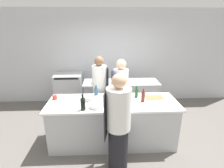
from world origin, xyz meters
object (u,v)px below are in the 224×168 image
Objects in this scene: chef_at_stove at (100,91)px; bowl_mixing_large at (89,99)px; stockpot at (100,78)px; chef_at_prep_near at (118,125)px; bottle_sauce at (96,91)px; oven_range at (70,90)px; bottle_cooking_oil at (83,104)px; bottle_olive_oil at (136,93)px; bowl_prep_small at (111,99)px; bowl_ceramic_blue at (96,106)px; cup at (55,97)px; chef_at_pass_far at (121,94)px; bottle_vinegar at (105,100)px; bottle_wine at (143,97)px.

chef_at_stove reaches higher than bowl_mixing_large.
stockpot is at bearing 167.43° from chef_at_stove.
chef_at_prep_near is at bearing -80.07° from stockpot.
bottle_sauce is at bearing -93.90° from stockpot.
oven_range is 3.29× the size of bottle_cooking_oil.
stockpot is (0.06, 0.83, 0.03)m from bottle_sauce.
chef_at_stove is 0.96m from bottle_olive_oil.
bowl_prep_small reaches higher than bowl_ceramic_blue.
chef_at_prep_near reaches higher than bottle_cooking_oil.
chef_at_prep_near is 18.11× the size of cup.
bottle_cooking_oil is at bearing -100.00° from bowl_mixing_large.
stockpot reaches higher than bowl_prep_small.
bowl_mixing_large is 1.12m from stockpot.
bottle_sauce is (0.20, 0.67, -0.03)m from bottle_cooking_oil.
chef_at_pass_far reaches higher than stockpot.
bottle_cooking_oil reaches higher than bottle_sauce.
oven_range is at bearing 119.21° from bottle_vinegar.
chef_at_prep_near is 6.70× the size of bottle_olive_oil.
bottle_vinegar is at bearing 34.73° from bowl_ceramic_blue.
bottle_wine is 0.91× the size of bottle_cooking_oil.
chef_at_pass_far is (1.41, -1.14, 0.33)m from oven_range.
chef_at_prep_near reaches higher than bowl_ceramic_blue.
bowl_ceramic_blue is at bearing 20.18° from bottle_cooking_oil.
oven_range is 3.93× the size of bottle_olive_oil.
chef_at_prep_near is 0.62m from bowl_ceramic_blue.
stockpot is at bearing 20.35° from chef_at_prep_near.
bottle_wine reaches higher than bottle_vinegar.
oven_range is 3.63× the size of stockpot.
stockpot is (-0.33, 1.91, 0.19)m from chef_at_prep_near.
chef_at_pass_far is 5.99× the size of stockpot.
chef_at_stove is 6.15× the size of stockpot.
bottle_cooking_oil is (-0.76, -0.93, 0.20)m from chef_at_pass_far.
bottle_cooking_oil is at bearing -28.74° from chef_at_stove.
cup is at bearing 173.34° from bowl_mixing_large.
bowl_prep_small is at bearing -6.36° from bowl_mixing_large.
bottle_cooking_oil is 1.46× the size of bowl_mixing_large.
stockpot is (-0.01, 0.45, 0.18)m from chef_at_stove.
chef_at_prep_near is 6.18× the size of stockpot.
bowl_ceramic_blue is at bearing -152.31° from bottle_olive_oil.
bottle_sauce is 0.81× the size of stockpot.
bottle_wine reaches higher than bowl_prep_small.
chef_at_prep_near is (1.25, -2.48, 0.35)m from oven_range.
oven_range is 2.21m from bottle_vinegar.
bowl_prep_small reaches higher than bowl_mixing_large.
bottle_wine is at bearing -67.56° from bottle_olive_oil.
bottle_wine is 1.00× the size of stockpot.
chef_at_pass_far is 6.49× the size of bottle_olive_oil.
bowl_ceramic_blue is at bearing -63.02° from bowl_mixing_large.
chef_at_pass_far is 1.21m from bottle_cooking_oil.
oven_range is 3.63× the size of bottle_wine.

